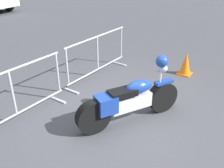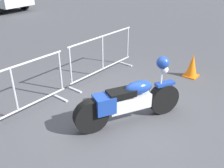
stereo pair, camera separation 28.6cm
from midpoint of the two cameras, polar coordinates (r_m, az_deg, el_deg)
name	(u,v)px [view 2 (the right image)]	position (r m, az deg, el deg)	size (l,w,h in m)	color
ground_plane	(121,115)	(4.91, 3.85, -7.01)	(120.00, 120.00, 0.00)	#424247
motorcycle	(130,100)	(4.50, 5.85, -3.70)	(1.92, 1.14, 1.18)	black
crowd_barrier_near	(15,94)	(4.75, -19.77, -2.14)	(2.24, 0.48, 1.07)	#9EA0A5
crowd_barrier_far	(102,56)	(6.24, -0.87, 6.44)	(2.24, 0.48, 1.07)	#9EA0A5
traffic_cone	(192,66)	(6.70, 19.02, 3.94)	(0.34, 0.34, 0.59)	orange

